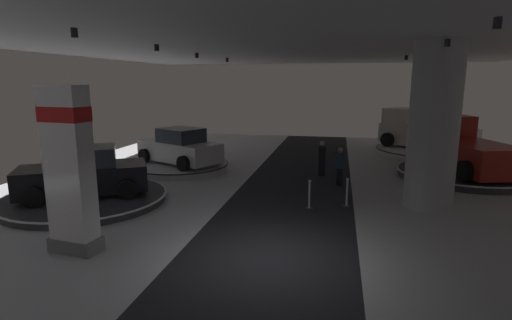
{
  "coord_description": "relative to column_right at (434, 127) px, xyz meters",
  "views": [
    {
      "loc": [
        1.57,
        -8.9,
        4.22
      ],
      "look_at": [
        -1.3,
        5.0,
        1.4
      ],
      "focal_mm": 28.0,
      "sensor_mm": 36.0,
      "label": 1
    }
  ],
  "objects": [
    {
      "name": "ground",
      "position": [
        -4.64,
        -5.02,
        -2.77
      ],
      "size": [
        24.0,
        44.0,
        0.06
      ],
      "color": "silver"
    },
    {
      "name": "ceiling_with_spotlights",
      "position": [
        -4.64,
        -5.02,
        2.8
      ],
      "size": [
        24.0,
        44.0,
        0.39
      ],
      "color": "silver"
    },
    {
      "name": "display_platform_far_right",
      "position": [
        2.5,
        4.8,
        -2.57
      ],
      "size": [
        5.68,
        5.68,
        0.32
      ],
      "color": "#333338",
      "rests_on": "ground"
    },
    {
      "name": "column_right",
      "position": [
        0.0,
        0.0,
        0.0
      ],
      "size": [
        1.58,
        1.58,
        5.5
      ],
      "color": "#ADADB2",
      "rests_on": "ground"
    },
    {
      "name": "stanchion_b",
      "position": [
        -2.68,
        -0.5,
        -2.38
      ],
      "size": [
        0.28,
        0.28,
        1.01
      ],
      "color": "#333338",
      "rests_on": "ground"
    },
    {
      "name": "display_car_mid_left",
      "position": [
        -11.67,
        -1.89,
        -1.71
      ],
      "size": [
        4.53,
        3.71,
        1.71
      ],
      "color": "black",
      "rests_on": "display_platform_mid_left"
    },
    {
      "name": "pickup_truck_deep_right",
      "position": [
        1.85,
        11.25,
        -1.55
      ],
      "size": [
        5.32,
        5.13,
        2.3
      ],
      "color": "silver",
      "rests_on": "display_platform_deep_right"
    },
    {
      "name": "brand_sign_pylon",
      "position": [
        -9.43,
        -5.57,
        -0.62
      ],
      "size": [
        1.34,
        0.81,
        4.13
      ],
      "color": "slate",
      "rests_on": "ground"
    },
    {
      "name": "visitor_walking_far",
      "position": [
        -2.94,
        2.27,
        -1.84
      ],
      "size": [
        0.32,
        0.32,
        1.59
      ],
      "color": "black",
      "rests_on": "ground"
    },
    {
      "name": "visitor_walking_near",
      "position": [
        -3.72,
        3.87,
        -1.84
      ],
      "size": [
        0.32,
        0.32,
        1.59
      ],
      "color": "black",
      "rests_on": "ground"
    },
    {
      "name": "display_platform_deep_right",
      "position": [
        2.09,
        11.03,
        -2.6
      ],
      "size": [
        5.68,
        5.68,
        0.26
      ],
      "color": "silver",
      "rests_on": "ground"
    },
    {
      "name": "display_platform_far_left",
      "position": [
        -10.47,
        3.76,
        -2.57
      ],
      "size": [
        4.66,
        4.66,
        0.32
      ],
      "color": "#B7B7BC",
      "rests_on": "ground"
    },
    {
      "name": "pickup_truck_far_right",
      "position": [
        2.41,
        5.1,
        -1.49
      ],
      "size": [
        3.77,
        5.67,
        2.3
      ],
      "color": "maroon",
      "rests_on": "display_platform_far_right"
    },
    {
      "name": "stanchion_a",
      "position": [
        -3.91,
        -1.03,
        -2.38
      ],
      "size": [
        0.28,
        0.28,
        1.01
      ],
      "color": "#333338",
      "rests_on": "ground"
    },
    {
      "name": "display_car_far_left",
      "position": [
        -10.44,
        3.75,
        -1.66
      ],
      "size": [
        4.56,
        3.6,
        1.71
      ],
      "color": "silver",
      "rests_on": "display_platform_far_left"
    },
    {
      "name": "display_platform_mid_left",
      "position": [
        -11.69,
        -1.91,
        -2.59
      ],
      "size": [
        5.59,
        5.59,
        0.28
      ],
      "color": "#333338",
      "rests_on": "ground"
    }
  ]
}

